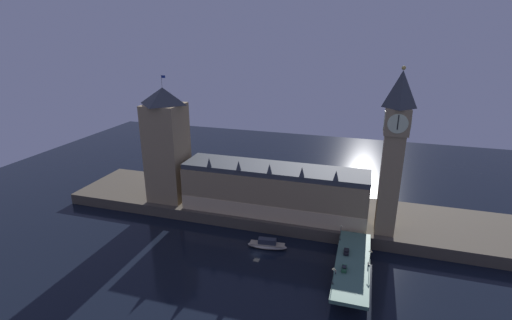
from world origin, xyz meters
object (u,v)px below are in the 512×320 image
at_px(victoria_tower, 167,145).
at_px(pedestrian_near_rail, 336,272).
at_px(car_northbound_trail, 344,268).
at_px(pedestrian_mid_walk, 368,264).
at_px(street_lamp_mid, 370,256).
at_px(boat_upstream, 267,245).
at_px(clock_tower, 394,150).
at_px(street_lamp_near, 333,274).
at_px(car_northbound_lead, 346,252).
at_px(street_lamp_far, 341,231).

height_order(victoria_tower, pedestrian_near_rail, victoria_tower).
height_order(car_northbound_trail, pedestrian_mid_walk, pedestrian_mid_walk).
height_order(pedestrian_near_rail, street_lamp_mid, street_lamp_mid).
height_order(street_lamp_mid, boat_upstream, street_lamp_mid).
height_order(clock_tower, pedestrian_near_rail, clock_tower).
xyz_separation_m(car_northbound_trail, street_lamp_near, (-3.12, -9.13, 3.30)).
bearing_deg(pedestrian_near_rail, car_northbound_trail, 50.08).
relative_size(clock_tower, car_northbound_lead, 15.99).
bearing_deg(car_northbound_trail, street_lamp_near, -108.85).
relative_size(pedestrian_mid_walk, street_lamp_mid, 0.27).
distance_m(pedestrian_near_rail, boat_upstream, 36.90).
height_order(car_northbound_lead, street_lamp_near, street_lamp_near).
bearing_deg(boat_upstream, car_northbound_trail, -26.88).
bearing_deg(street_lamp_far, car_northbound_trail, -81.28).
relative_size(car_northbound_lead, boat_upstream, 0.25).
relative_size(pedestrian_near_rail, street_lamp_near, 0.28).
xyz_separation_m(victoria_tower, pedestrian_near_rail, (89.75, -44.24, -26.33)).
relative_size(car_northbound_lead, street_lamp_far, 0.63).
distance_m(car_northbound_lead, street_lamp_near, 20.99).
distance_m(pedestrian_near_rail, street_lamp_far, 23.81).
bearing_deg(clock_tower, boat_upstream, -157.78).
distance_m(car_northbound_lead, pedestrian_mid_walk, 10.27).
distance_m(car_northbound_trail, boat_upstream, 37.57).
bearing_deg(car_northbound_lead, pedestrian_near_rail, -100.54).
bearing_deg(boat_upstream, street_lamp_mid, -15.02).
relative_size(car_northbound_lead, pedestrian_near_rail, 2.48).
relative_size(car_northbound_lead, car_northbound_trail, 1.12).
distance_m(pedestrian_near_rail, street_lamp_mid, 14.64).
distance_m(car_northbound_trail, pedestrian_mid_walk, 9.62).
xyz_separation_m(pedestrian_mid_walk, boat_upstream, (-41.21, 11.64, -6.36)).
xyz_separation_m(car_northbound_lead, pedestrian_near_rail, (-2.72, -14.61, 0.27)).
bearing_deg(car_northbound_trail, pedestrian_mid_walk, 32.10).
bearing_deg(street_lamp_far, pedestrian_near_rail, -89.03).
height_order(pedestrian_mid_walk, street_lamp_near, street_lamp_near).
xyz_separation_m(clock_tower, victoria_tower, (-106.77, 4.90, -8.43)).
relative_size(street_lamp_mid, boat_upstream, 0.37).
distance_m(car_northbound_lead, pedestrian_near_rail, 14.86).
height_order(street_lamp_near, street_lamp_mid, street_lamp_near).
relative_size(victoria_tower, pedestrian_near_rail, 35.77).
relative_size(clock_tower, street_lamp_far, 10.05).
distance_m(victoria_tower, street_lamp_near, 105.06).
bearing_deg(car_northbound_trail, street_lamp_far, 98.72).
bearing_deg(car_northbound_trail, victoria_tower, 156.09).
distance_m(pedestrian_near_rail, street_lamp_near, 6.65).
xyz_separation_m(pedestrian_near_rail, street_lamp_mid, (11.27, 8.84, 3.04)).
distance_m(car_northbound_trail, street_lamp_near, 10.20).
bearing_deg(car_northbound_lead, clock_tower, 59.97).
xyz_separation_m(car_northbound_trail, street_lamp_far, (-3.12, 20.31, 3.67)).
bearing_deg(clock_tower, victoria_tower, 177.37).
bearing_deg(street_lamp_far, boat_upstream, -173.23).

